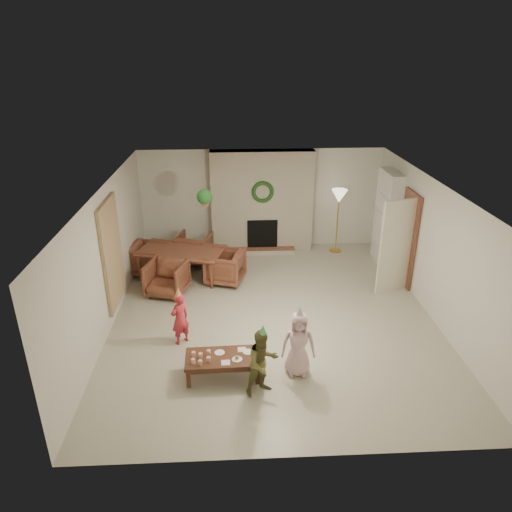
{
  "coord_description": "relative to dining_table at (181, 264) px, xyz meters",
  "views": [
    {
      "loc": [
        -0.73,
        -7.83,
        4.67
      ],
      "look_at": [
        -0.3,
        0.4,
        1.05
      ],
      "focal_mm": 32.92,
      "sensor_mm": 36.0,
      "label": 1
    }
  ],
  "objects": [
    {
      "name": "wall_front",
      "position": [
        1.89,
        -5.2,
        0.93
      ],
      "size": [
        7.0,
        0.0,
        7.0
      ],
      "primitive_type": "plane",
      "rotation": [
        -1.57,
        0.0,
        0.0
      ],
      "color": "silver",
      "rests_on": "floor"
    },
    {
      "name": "ceiling",
      "position": [
        1.89,
        -1.7,
        2.18
      ],
      "size": [
        7.0,
        7.0,
        0.0
      ],
      "primitive_type": "plane",
      "rotation": [
        3.14,
        0.0,
        0.0
      ],
      "color": "white",
      "rests_on": "wall_back"
    },
    {
      "name": "books_row_upper",
      "position": [
        4.69,
        0.5,
        1.06
      ],
      "size": [
        0.2,
        0.36,
        0.22
      ],
      "primitive_type": "cube",
      "color": "#A59A23",
      "rests_on": "bookshelf_shelf_c"
    },
    {
      "name": "hanging_plant_pot",
      "position": [
        0.59,
        -0.2,
        1.48
      ],
      "size": [
        0.16,
        0.16,
        0.12
      ],
      "primitive_type": "cylinder",
      "color": "#975130",
      "rests_on": "hanging_plant_cord"
    },
    {
      "name": "napkin_right",
      "position": [
        1.27,
        -3.37,
        0.03
      ],
      "size": [
        0.14,
        0.14,
        0.01
      ],
      "primitive_type": "cube",
      "rotation": [
        0.0,
        0.0,
        0.03
      ],
      "color": "#F2B2CD",
      "rests_on": "coffee_table_top"
    },
    {
      "name": "floor_lamp_base",
      "position": [
        3.75,
        1.3,
        -0.31
      ],
      "size": [
        0.3,
        0.3,
        0.03
      ],
      "primitive_type": "cylinder",
      "color": "gold",
      "rests_on": "floor"
    },
    {
      "name": "bookshelf_carcass",
      "position": [
        4.73,
        0.6,
        0.78
      ],
      "size": [
        0.3,
        1.0,
        2.2
      ],
      "primitive_type": "cube",
      "color": "white",
      "rests_on": "floor"
    },
    {
      "name": "coffee_leg_fr",
      "position": [
        1.49,
        -3.75,
        -0.17
      ],
      "size": [
        0.06,
        0.06,
        0.3
      ],
      "primitive_type": "cube",
      "rotation": [
        0.0,
        0.0,
        0.03
      ],
      "color": "#4A2918",
      "rests_on": "floor"
    },
    {
      "name": "coffee_leg_fl",
      "position": [
        0.45,
        -3.78,
        -0.17
      ],
      "size": [
        0.06,
        0.06,
        0.3
      ],
      "primitive_type": "cube",
      "rotation": [
        0.0,
        0.0,
        0.03
      ],
      "color": "#4A2918",
      "rests_on": "floor"
    },
    {
      "name": "floor_lamp_post",
      "position": [
        3.75,
        1.3,
        0.42
      ],
      "size": [
        0.03,
        0.03,
        1.44
      ],
      "primitive_type": "cylinder",
      "color": "gold",
      "rests_on": "floor"
    },
    {
      "name": "plate_b",
      "position": [
        1.18,
        -3.62,
        0.03
      ],
      "size": [
        0.16,
        0.16,
        0.01
      ],
      "primitive_type": "cylinder",
      "rotation": [
        0.0,
        0.0,
        0.03
      ],
      "color": "white",
      "rests_on": "coffee_table_top"
    },
    {
      "name": "door_frame",
      "position": [
        4.85,
        -0.5,
        0.7
      ],
      "size": [
        0.05,
        0.86,
        2.04
      ],
      "primitive_type": "cube",
      "color": "brown",
      "rests_on": "floor"
    },
    {
      "name": "door_leaf",
      "position": [
        4.47,
        -0.88,
        0.68
      ],
      "size": [
        0.77,
        0.32,
        2.0
      ],
      "primitive_type": "cube",
      "rotation": [
        0.0,
        0.0,
        -1.22
      ],
      "color": "beige",
      "rests_on": "floor"
    },
    {
      "name": "books_row_lower",
      "position": [
        4.69,
        0.45,
        0.27
      ],
      "size": [
        0.2,
        0.4,
        0.24
      ],
      "primitive_type": "cube",
      "color": "#A41E20",
      "rests_on": "bookshelf_shelf_a"
    },
    {
      "name": "cup_e",
      "position": [
        0.75,
        -3.65,
        0.07
      ],
      "size": [
        0.06,
        0.06,
        0.08
      ],
      "primitive_type": "cylinder",
      "rotation": [
        0.0,
        0.0,
        0.03
      ],
      "color": "white",
      "rests_on": "coffee_table_top"
    },
    {
      "name": "coffee_table_apron",
      "position": [
        0.96,
        -3.54,
        -0.06
      ],
      "size": [
        1.07,
        0.52,
        0.07
      ],
      "primitive_type": "cube",
      "rotation": [
        0.0,
        0.0,
        0.03
      ],
      "color": "#4A2918",
      "rests_on": "floor"
    },
    {
      "name": "cup_d",
      "position": [
        0.63,
        -3.55,
        0.07
      ],
      "size": [
        0.06,
        0.06,
        0.08
      ],
      "primitive_type": "cylinder",
      "rotation": [
        0.0,
        0.0,
        0.03
      ],
      "color": "white",
      "rests_on": "coffee_table_top"
    },
    {
      "name": "wall_back",
      "position": [
        1.89,
        1.8,
        0.93
      ],
      "size": [
        7.0,
        0.0,
        7.0
      ],
      "primitive_type": "plane",
      "rotation": [
        1.57,
        0.0,
        0.0
      ],
      "color": "silver",
      "rests_on": "floor"
    },
    {
      "name": "plate_a",
      "position": [
        0.91,
        -3.43,
        0.03
      ],
      "size": [
        0.16,
        0.16,
        0.01
      ],
      "primitive_type": "cylinder",
      "rotation": [
        0.0,
        0.0,
        0.03
      ],
      "color": "white",
      "rests_on": "coffee_table_top"
    },
    {
      "name": "bookshelf_shelf_d",
      "position": [
        4.71,
        0.6,
        1.33
      ],
      "size": [
        0.3,
        0.92,
        0.03
      ],
      "primitive_type": "cube",
      "color": "white",
      "rests_on": "bookshelf_carcass"
    },
    {
      "name": "party_hat_plaid",
      "position": [
        1.55,
        -3.95,
        0.76
      ],
      "size": [
        0.13,
        0.13,
        0.17
      ],
      "primitive_type": "cone",
      "rotation": [
        0.0,
        0.0,
        0.1
      ],
      "color": "#51BD6E",
      "rests_on": "child_plaid"
    },
    {
      "name": "dining_chair_near",
      "position": [
        -0.22,
        -0.78,
        0.03
      ],
      "size": [
        0.95,
        0.97,
        0.71
      ],
      "primitive_type": "imported",
      "rotation": [
        0.0,
        0.0,
        -0.28
      ],
      "color": "brown",
      "rests_on": "floor"
    },
    {
      "name": "fireplace_mass",
      "position": [
        1.89,
        1.6,
        0.93
      ],
      "size": [
        2.5,
        0.4,
        2.5
      ],
      "primitive_type": "cube",
      "color": "#5C2A18",
      "rests_on": "floor"
    },
    {
      "name": "coffee_leg_bl",
      "position": [
        0.44,
        -3.32,
        -0.17
      ],
      "size": [
        0.06,
        0.06,
        0.3
      ],
      "primitive_type": "cube",
      "rotation": [
        0.0,
        0.0,
        0.03
      ],
      "color": "#4A2918",
      "rests_on": "floor"
    },
    {
      "name": "child_red",
      "position": [
        0.23,
        -2.59,
        0.15
      ],
      "size": [
        0.41,
        0.39,
        0.95
      ],
      "primitive_type": "imported",
      "rotation": [
        0.0,
        0.0,
        3.82
      ],
      "color": "red",
      "rests_on": "floor"
    },
    {
      "name": "bookshelf_shelf_a",
      "position": [
        4.71,
        0.6,
        0.13
      ],
      "size": [
        0.3,
        0.92,
        0.03
      ],
      "primitive_type": "cube",
      "color": "white",
      "rests_on": "bookshelf_carcass"
    },
    {
      "name": "child_pink",
      "position": [
        2.13,
        -3.53,
        0.21
      ],
      "size": [
        0.55,
        0.38,
        1.08
      ],
      "primitive_type": "imported",
      "rotation": [
        0.0,
        0.0,
        -0.08
      ],
      "color": "beige",
      "rests_on": "floor"
    },
    {
      "name": "hanging_plant_foliage",
      "position": [
        0.59,
        -0.2,
        1.6
      ],
      "size": [
        0.32,
        0.32,
        0.32
      ],
      "primitive_type": "sphere",
      "color": "#1A501C",
      "rests_on": "hanging_plant_pot"
    },
    {
      "name": "dining_chair_left",
      "position": [
        -0.78,
        0.22,
        0.03
      ],
      "size": [
        0.97,
        0.95,
        0.71
      ],
      "primitive_type": "imported",
      "rotation": [
        0.0,
        0.0,
        1.29
      ],
      "color": "brown",
      "rests_on": "floor"
    },
    {
      "name": "bookshelf_shelf_b",
      "position": [
        4.71,
        0.6,
        0.53
      ],
      "size": [
        0.3,
        0.92,
        0.03
      ],
      "primitive_type": "cube",
      "color": "white",
      "rests_on": "bookshelf_carcass"
    },
    {
      "name": "coffee_leg_br",
      "position": [
        1.47,
        -3.29,
        -0.17
      ],
      "size": [
        0.06,
        0.06,
        0.3
      ],
      "primitive_type": "cube",
      "rotation": [
        0.0,
        0.0,
        0.03
      ],
      "color": "#4A2918",
      "rests_on": "floor"
    },
    {
      "name": "curtain_panel",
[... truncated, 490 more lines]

